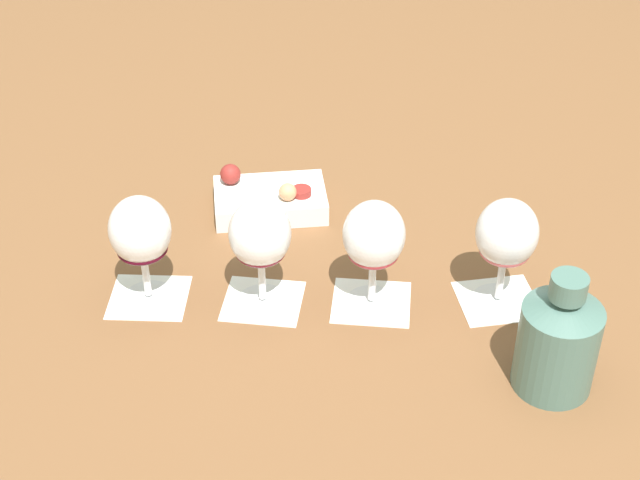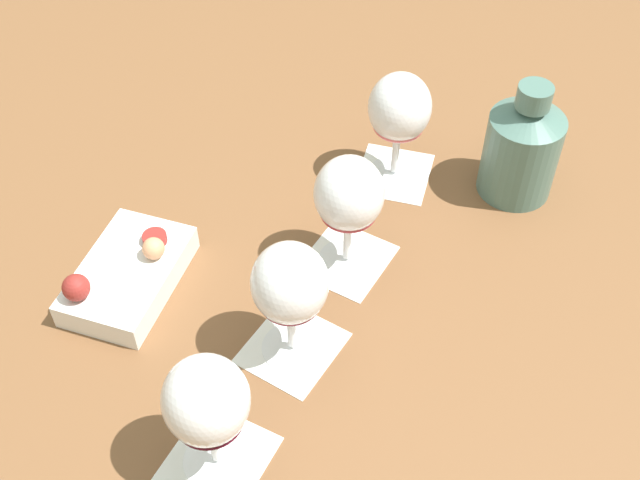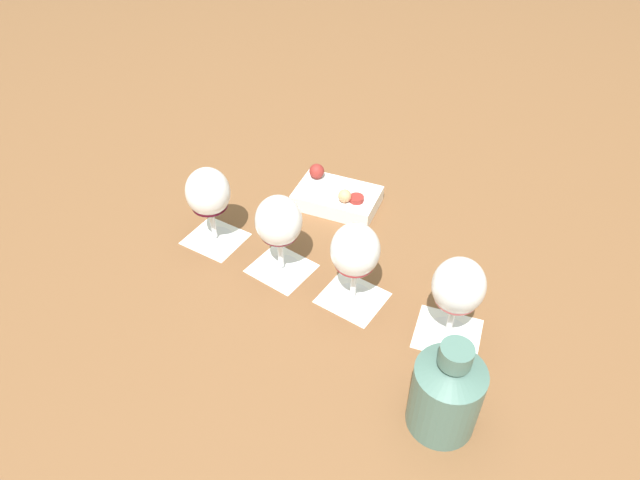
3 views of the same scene
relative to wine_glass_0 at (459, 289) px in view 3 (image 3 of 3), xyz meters
name	(u,v)px [view 3 (image 3 of 3)]	position (x,y,z in m)	size (l,w,h in m)	color
ground_plane	(318,284)	(0.21, -0.11, -0.10)	(8.00, 8.00, 0.00)	brown
tasting_card_0	(449,333)	(0.00, 0.00, -0.10)	(0.13, 0.12, 0.00)	white
tasting_card_1	(354,298)	(0.15, -0.08, -0.10)	(0.14, 0.13, 0.00)	white
tasting_card_2	(283,268)	(0.27, -0.15, -0.10)	(0.14, 0.14, 0.00)	white
tasting_card_3	(217,239)	(0.40, -0.23, -0.10)	(0.14, 0.13, 0.00)	white
wine_glass_0	(459,289)	(0.00, 0.00, 0.00)	(0.08, 0.08, 0.16)	white
wine_glass_1	(356,254)	(0.15, -0.08, 0.00)	(0.08, 0.08, 0.16)	white
wine_glass_2	(280,225)	(0.27, -0.15, 0.00)	(0.08, 0.08, 0.16)	white
wine_glass_3	(210,195)	(0.40, -0.23, 0.00)	(0.08, 0.08, 0.16)	white
ceramic_vase	(448,391)	(0.04, 0.15, -0.03)	(0.10, 0.10, 0.16)	#4C7066
snack_dish	(338,197)	(0.17, -0.34, -0.08)	(0.19, 0.16, 0.06)	white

